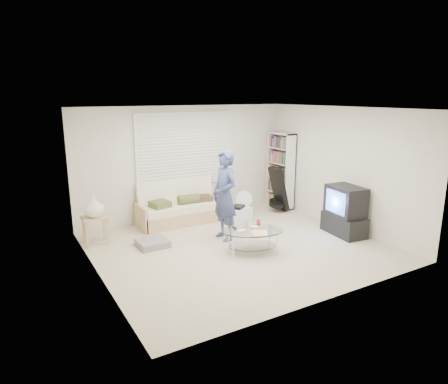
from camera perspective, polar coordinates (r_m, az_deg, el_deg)
ground at (r=7.42m, az=2.07°, el=-7.85°), size 5.00×5.00×0.00m
room_shell at (r=7.39m, az=0.20°, el=5.19°), size 5.02×4.52×2.51m
window_blinds at (r=8.92m, az=-5.43°, el=6.10°), size 2.32×0.08×1.62m
futon_sofa at (r=8.75m, az=-6.22°, el=-2.44°), size 1.88×0.76×0.92m
grey_floor_pillow at (r=7.56m, az=-10.19°, el=-7.18°), size 0.55×0.55×0.12m
side_table at (r=7.73m, az=-18.07°, el=-2.26°), size 0.47×0.38×0.93m
bookshelf at (r=9.87m, az=8.06°, el=3.05°), size 0.29×0.77×1.84m
guitar_case at (r=9.52m, az=7.76°, el=-0.03°), size 0.44×0.40×1.07m
floor_fan at (r=9.03m, az=2.70°, el=-1.45°), size 0.38×0.26×0.62m
storage_bin at (r=8.74m, az=2.01°, el=-3.26°), size 0.60×0.47×0.38m
tv_unit at (r=8.28m, az=16.87°, el=-2.64°), size 0.59×0.96×0.98m
coffee_table at (r=7.10m, az=4.08°, el=-6.06°), size 1.29×1.06×0.53m
standing_person at (r=7.56m, az=0.10°, el=-0.51°), size 0.45×0.65×1.74m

